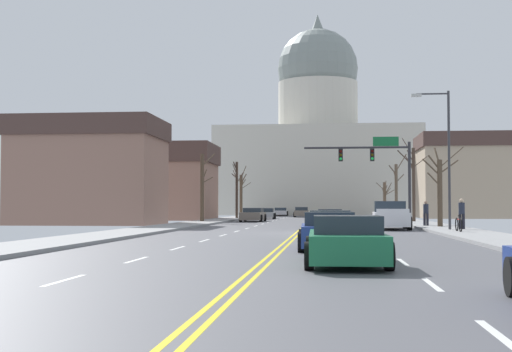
# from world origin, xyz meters

# --- Properties ---
(ground) EXTENTS (20.00, 180.00, 0.20)m
(ground) POSITION_xyz_m (0.00, -0.00, 0.02)
(ground) COLOR #4F4F54
(signal_gantry) EXTENTS (7.91, 0.41, 6.43)m
(signal_gantry) POSITION_xyz_m (5.34, 15.93, 4.70)
(signal_gantry) COLOR #28282D
(signal_gantry) RESTS_ON ground
(street_lamp_right) EXTENTS (2.09, 0.24, 7.61)m
(street_lamp_right) POSITION_xyz_m (7.93, 2.19, 4.64)
(street_lamp_right) COLOR #333338
(street_lamp_right) RESTS_ON ground
(capitol_building) EXTENTS (30.53, 19.78, 31.61)m
(capitol_building) POSITION_xyz_m (0.00, 73.81, 10.61)
(capitol_building) COLOR beige
(capitol_building) RESTS_ON ground
(sedan_near_00) EXTENTS (2.07, 4.71, 1.19)m
(sedan_near_00) POSITION_xyz_m (1.69, 11.85, 0.57)
(sedan_near_00) COLOR black
(sedan_near_00) RESTS_ON ground
(pickup_truck_near_01) EXTENTS (2.43, 5.86, 1.71)m
(pickup_truck_near_01) POSITION_xyz_m (5.35, 6.31, 0.76)
(pickup_truck_near_01) COLOR silver
(pickup_truck_near_01) RESTS_ON ground
(sedan_near_02) EXTENTS (2.14, 4.47, 1.14)m
(sedan_near_02) POSITION_xyz_m (1.97, -0.57, 0.55)
(sedan_near_02) COLOR #9EA3A8
(sedan_near_02) RESTS_ON ground
(sedan_near_03) EXTENTS (2.09, 4.49, 1.25)m
(sedan_near_03) POSITION_xyz_m (1.69, -7.95, 0.60)
(sedan_near_03) COLOR #1E7247
(sedan_near_03) RESTS_ON ground
(sedan_near_04) EXTENTS (2.08, 4.46, 1.24)m
(sedan_near_04) POSITION_xyz_m (1.61, -14.16, 0.58)
(sedan_near_04) COLOR navy
(sedan_near_04) RESTS_ON ground
(sedan_near_05) EXTENTS (2.06, 4.72, 1.21)m
(sedan_near_05) POSITION_xyz_m (2.04, -20.06, 0.57)
(sedan_near_05) COLOR #1E7247
(sedan_near_05) RESTS_ON ground
(sedan_oncoming_00) EXTENTS (2.17, 4.46, 1.22)m
(sedan_oncoming_00) POSITION_xyz_m (-5.13, 25.81, 0.58)
(sedan_oncoming_00) COLOR #6B6056
(sedan_oncoming_00) RESTS_ON ground
(sedan_oncoming_01) EXTENTS (2.18, 4.53, 1.15)m
(sedan_oncoming_01) POSITION_xyz_m (-5.09, 38.13, 0.55)
(sedan_oncoming_01) COLOR #9EA3A8
(sedan_oncoming_01) RESTS_ON ground
(sedan_oncoming_02) EXTENTS (1.99, 4.46, 1.23)m
(sedan_oncoming_02) POSITION_xyz_m (-1.70, 50.19, 0.58)
(sedan_oncoming_02) COLOR #6B6056
(sedan_oncoming_02) RESTS_ON ground
(sedan_oncoming_03) EXTENTS (2.14, 4.48, 1.12)m
(sedan_oncoming_03) POSITION_xyz_m (-5.08, 61.85, 0.53)
(sedan_oncoming_03) COLOR silver
(sedan_oncoming_03) RESTS_ON ground
(flank_building_00) EXTENTS (12.64, 8.54, 7.57)m
(flank_building_00) POSITION_xyz_m (-16.04, 32.43, 3.84)
(flank_building_00) COLOR #8C6656
(flank_building_00) RESTS_ON ground
(flank_building_01) EXTENTS (10.94, 7.95, 8.04)m
(flank_building_01) POSITION_xyz_m (-16.54, 15.02, 4.07)
(flank_building_01) COLOR #8C6656
(flank_building_01) RESTS_ON ground
(flank_building_02) EXTENTS (10.87, 9.38, 9.45)m
(flank_building_02) POSITION_xyz_m (17.23, 44.75, 4.78)
(flank_building_02) COLOR tan
(flank_building_02) RESTS_ON ground
(bare_tree_00) EXTENTS (2.17, 2.58, 4.24)m
(bare_tree_00) POSITION_xyz_m (8.37, 49.24, 2.32)
(bare_tree_00) COLOR brown
(bare_tree_00) RESTS_ON ground
(bare_tree_01) EXTENTS (1.02, 1.55, 5.71)m
(bare_tree_01) POSITION_xyz_m (-8.83, 20.78, 3.07)
(bare_tree_01) COLOR #4C3D2D
(bare_tree_01) RESTS_ON ground
(bare_tree_02) EXTENTS (2.57, 1.60, 5.02)m
(bare_tree_02) POSITION_xyz_m (8.52, 7.74, 2.52)
(bare_tree_02) COLOR #4C3D2D
(bare_tree_02) RESTS_ON ground
(bare_tree_03) EXTENTS (1.44, 2.38, 5.75)m
(bare_tree_03) POSITION_xyz_m (-8.28, 42.70, 2.73)
(bare_tree_03) COLOR #4C3D2D
(bare_tree_03) RESTS_ON ground
(bare_tree_04) EXTENTS (1.75, 2.13, 6.15)m
(bare_tree_04) POSITION_xyz_m (7.93, 29.85, 2.97)
(bare_tree_04) COLOR brown
(bare_tree_04) RESTS_ON ground
(bare_tree_05) EXTENTS (1.32, 2.90, 5.88)m
(bare_tree_05) POSITION_xyz_m (-7.88, 35.53, 3.24)
(bare_tree_05) COLOR #423328
(bare_tree_05) RESTS_ON ground
(bare_tree_06) EXTENTS (2.56, 2.71, 6.93)m
(bare_tree_06) POSITION_xyz_m (8.52, 21.63, 3.44)
(bare_tree_06) COLOR #423328
(bare_tree_06) RESTS_ON ground
(pedestrian_00) EXTENTS (0.35, 0.34, 1.62)m
(pedestrian_00) POSITION_xyz_m (7.90, 9.46, 1.03)
(pedestrian_00) COLOR black
(pedestrian_00) RESTS_ON ground
(pedestrian_01) EXTENTS (0.35, 0.34, 1.69)m
(pedestrian_01) POSITION_xyz_m (8.97, 2.90, 1.08)
(pedestrian_01) COLOR black
(pedestrian_01) RESTS_ON ground
(bicycle_parked) EXTENTS (0.12, 1.77, 0.85)m
(bicycle_parked) POSITION_xyz_m (8.14, -0.80, 0.49)
(bicycle_parked) COLOR black
(bicycle_parked) RESTS_ON ground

